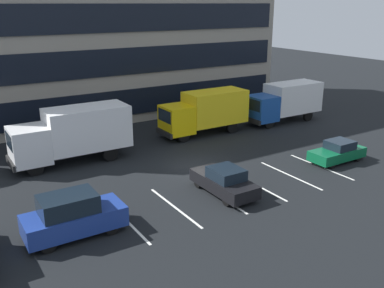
% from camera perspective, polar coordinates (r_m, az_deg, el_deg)
% --- Properties ---
extents(ground_plane, '(120.00, 120.00, 0.00)m').
position_cam_1_polar(ground_plane, '(28.69, 0.53, -2.99)').
color(ground_plane, black).
extents(office_building, '(34.56, 11.73, 18.00)m').
position_cam_1_polar(office_building, '(42.98, -12.95, 15.96)').
color(office_building, gray).
rests_on(office_building, ground_plane).
extents(lot_markings, '(14.14, 5.40, 0.01)m').
position_cam_1_polar(lot_markings, '(25.33, 6.01, -6.07)').
color(lot_markings, silver).
rests_on(lot_markings, ground_plane).
extents(box_truck_blue, '(7.51, 2.49, 3.48)m').
position_cam_1_polar(box_truck_blue, '(40.02, 12.25, 5.67)').
color(box_truck_blue, '#194799').
rests_on(box_truck_blue, ground_plane).
extents(box_truck_white, '(8.00, 2.65, 3.71)m').
position_cam_1_polar(box_truck_white, '(29.97, -15.49, 1.48)').
color(box_truck_white, white).
rests_on(box_truck_white, ground_plane).
extents(box_truck_yellow_all, '(7.53, 2.49, 3.49)m').
position_cam_1_polar(box_truck_yellow_all, '(35.38, 1.81, 4.46)').
color(box_truck_yellow_all, yellow).
rests_on(box_truck_yellow_all, ground_plane).
extents(suv_navy, '(4.63, 1.96, 2.09)m').
position_cam_1_polar(suv_navy, '(20.89, -15.55, -9.17)').
color(suv_navy, navy).
rests_on(suv_navy, ground_plane).
extents(sedan_black, '(1.85, 4.43, 1.59)m').
position_cam_1_polar(sedan_black, '(24.54, 4.30, -4.94)').
color(sedan_black, black).
rests_on(sedan_black, ground_plane).
extents(sedan_forest, '(4.08, 1.71, 1.46)m').
position_cam_1_polar(sedan_forest, '(31.02, 18.77, -0.99)').
color(sedan_forest, '#0C5933').
rests_on(sedan_forest, ground_plane).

